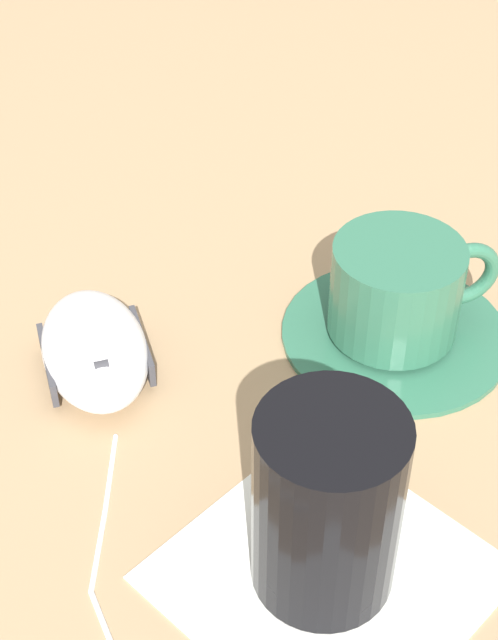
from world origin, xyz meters
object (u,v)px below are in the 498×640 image
object	(u,v)px
coffee_cup	(399,289)
drinking_glass	(327,505)
saucer	(395,332)
computer_mouse	(95,349)

from	to	relation	value
coffee_cup	drinking_glass	xyz separation A→B (m)	(0.14, 0.15, 0.02)
saucer	drinking_glass	bearing A→B (deg)	46.10
coffee_cup	computer_mouse	size ratio (longest dim) A/B	0.95
saucer	drinking_glass	world-z (taller)	drinking_glass
saucer	drinking_glass	xyz separation A→B (m)	(0.14, 0.14, 0.06)
coffee_cup	drinking_glass	size ratio (longest dim) A/B	1.03
drinking_glass	computer_mouse	bearing A→B (deg)	-74.50
coffee_cup	drinking_glass	bearing A→B (deg)	46.52
saucer	drinking_glass	size ratio (longest dim) A/B	1.37
drinking_glass	saucer	bearing A→B (deg)	-133.90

